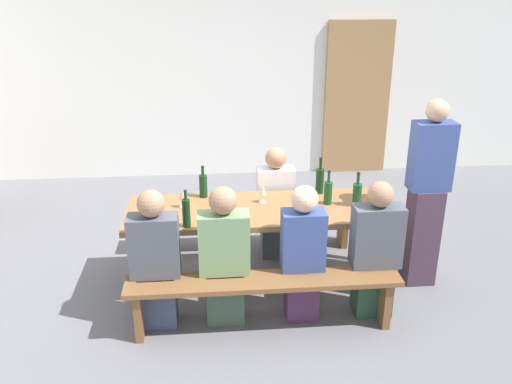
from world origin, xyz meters
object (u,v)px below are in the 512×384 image
(wine_glass_0, at_px, (182,195))
(seated_guest_near_3, at_px, (375,253))
(bench_near, at_px, (264,289))
(standing_host, at_px, (426,197))
(bench_far, at_px, (250,216))
(seated_guest_far_0, at_px, (275,205))
(wine_bottle_4, at_px, (328,192))
(seated_guest_near_0, at_px, (155,262))
(wooden_door, at_px, (357,99))
(wine_glass_1, at_px, (263,191))
(wine_bottle_3, at_px, (186,212))
(wine_bottle_0, at_px, (320,180))
(seated_guest_near_1, at_px, (224,259))
(tasting_table, at_px, (256,216))
(seated_guest_near_2, at_px, (303,255))
(wine_bottle_1, at_px, (357,194))
(wine_bottle_2, at_px, (203,185))

(wine_glass_0, xyz_separation_m, seated_guest_near_3, (1.55, -0.61, -0.32))
(bench_near, relative_size, standing_host, 1.26)
(bench_far, height_order, seated_guest_far_0, seated_guest_far_0)
(wine_bottle_4, height_order, seated_guest_near_0, seated_guest_near_0)
(bench_far, bearing_deg, wooden_door, 53.56)
(wine_glass_1, distance_m, seated_guest_near_3, 1.12)
(wine_bottle_3, xyz_separation_m, wine_bottle_4, (1.23, 0.36, -0.01))
(wine_bottle_0, bearing_deg, wine_glass_0, -169.48)
(bench_far, relative_size, seated_guest_near_1, 1.84)
(tasting_table, distance_m, wine_bottle_3, 0.70)
(wine_bottle_0, bearing_deg, bench_far, 147.93)
(seated_guest_near_2, relative_size, standing_host, 0.68)
(wine_bottle_0, bearing_deg, seated_guest_near_0, -149.91)
(wooden_door, xyz_separation_m, tasting_table, (-1.67, -2.95, -0.38))
(wine_glass_1, bearing_deg, seated_guest_near_2, -69.01)
(wine_glass_1, relative_size, seated_guest_near_2, 0.14)
(wine_bottle_1, relative_size, wine_bottle_2, 1.04)
(bench_near, xyz_separation_m, bench_far, (0.00, 1.38, 0.00))
(bench_far, distance_m, wine_bottle_2, 0.78)
(wine_bottle_0, xyz_separation_m, seated_guest_near_2, (-0.30, -0.84, -0.32))
(bench_far, bearing_deg, seated_guest_far_0, -32.18)
(seated_guest_near_1, bearing_deg, seated_guest_near_2, -90.00)
(wine_bottle_3, relative_size, seated_guest_near_3, 0.27)
(wine_bottle_3, distance_m, seated_guest_near_3, 1.56)
(seated_guest_near_3, distance_m, seated_guest_far_0, 1.28)
(bench_near, relative_size, wine_glass_0, 12.51)
(seated_guest_near_0, bearing_deg, wooden_door, -35.65)
(wine_bottle_4, height_order, seated_guest_near_3, seated_guest_near_3)
(seated_guest_near_3, bearing_deg, standing_host, -51.35)
(wine_bottle_3, xyz_separation_m, seated_guest_near_1, (0.29, -0.22, -0.32))
(tasting_table, distance_m, seated_guest_near_2, 0.64)
(bench_far, distance_m, seated_guest_near_1, 1.28)
(seated_guest_near_0, bearing_deg, seated_guest_near_2, -90.00)
(tasting_table, bearing_deg, bench_near, -90.00)
(wine_glass_1, distance_m, seated_guest_near_0, 1.17)
(seated_guest_near_1, xyz_separation_m, seated_guest_near_3, (1.22, 0.00, -0.00))
(tasting_table, height_order, bench_near, tasting_table)
(bench_far, height_order, wine_bottle_1, wine_bottle_1)
(wooden_door, relative_size, seated_guest_near_0, 1.81)
(tasting_table, height_order, wine_bottle_2, wine_bottle_2)
(tasting_table, bearing_deg, bench_far, 90.00)
(seated_guest_near_2, distance_m, standing_host, 1.28)
(wine_bottle_0, height_order, seated_guest_far_0, seated_guest_far_0)
(wine_glass_1, bearing_deg, wine_bottle_0, 18.63)
(wine_bottle_3, height_order, standing_host, standing_host)
(wine_glass_1, height_order, seated_guest_far_0, seated_guest_far_0)
(wine_bottle_4, bearing_deg, wooden_door, 70.60)
(seated_guest_near_3, bearing_deg, bench_near, 99.26)
(standing_host, bearing_deg, bench_near, 22.14)
(wooden_door, relative_size, wine_bottle_0, 6.13)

